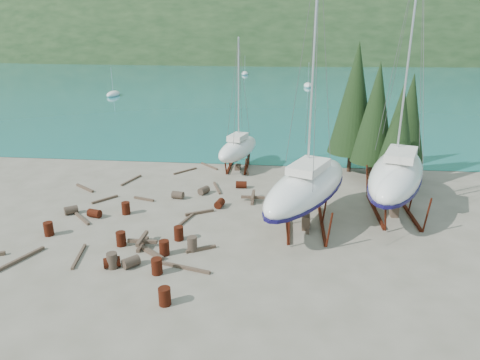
# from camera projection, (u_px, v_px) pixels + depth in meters

# --- Properties ---
(ground) EXTENTS (600.00, 600.00, 0.00)m
(ground) POSITION_uv_depth(u_px,v_px,m) (202.00, 232.00, 27.41)
(ground) COLOR #645E4E
(ground) RESTS_ON ground
(bay_water) EXTENTS (700.00, 700.00, 0.00)m
(bay_water) POSITION_uv_depth(u_px,v_px,m) (282.00, 50.00, 323.63)
(bay_water) COLOR #166172
(bay_water) RESTS_ON ground
(far_hill) EXTENTS (800.00, 360.00, 110.00)m
(far_hill) POSITION_uv_depth(u_px,v_px,m) (282.00, 50.00, 328.33)
(far_hill) COLOR #1B3118
(far_hill) RESTS_ON ground
(far_house_left) EXTENTS (6.60, 5.60, 5.60)m
(far_house_left) POSITION_uv_depth(u_px,v_px,m) (156.00, 53.00, 211.25)
(far_house_left) COLOR beige
(far_house_left) RESTS_ON ground
(far_house_center) EXTENTS (6.60, 5.60, 5.60)m
(far_house_center) POSITION_uv_depth(u_px,v_px,m) (236.00, 53.00, 207.17)
(far_house_center) COLOR beige
(far_house_center) RESTS_ON ground
(far_house_right) EXTENTS (6.60, 5.60, 5.60)m
(far_house_right) POSITION_uv_depth(u_px,v_px,m) (341.00, 54.00, 202.07)
(far_house_right) COLOR beige
(far_house_right) RESTS_ON ground
(cypress_near_right) EXTENTS (3.60, 3.60, 10.00)m
(cypress_near_right) POSITION_uv_depth(u_px,v_px,m) (376.00, 113.00, 35.54)
(cypress_near_right) COLOR black
(cypress_near_right) RESTS_ON ground
(cypress_mid_right) EXTENTS (3.06, 3.06, 8.50)m
(cypress_mid_right) POSITION_uv_depth(u_px,v_px,m) (399.00, 129.00, 33.79)
(cypress_mid_right) COLOR black
(cypress_mid_right) RESTS_ON ground
(cypress_back_left) EXTENTS (4.14, 4.14, 11.50)m
(cypress_back_left) POSITION_uv_depth(u_px,v_px,m) (355.00, 99.00, 37.29)
(cypress_back_left) COLOR black
(cypress_back_left) RESTS_ON ground
(cypress_far_right) EXTENTS (3.24, 3.24, 9.00)m
(cypress_far_right) POSITION_uv_depth(u_px,v_px,m) (409.00, 118.00, 36.37)
(cypress_far_right) COLOR black
(cypress_far_right) RESTS_ON ground
(moored_boat_left) EXTENTS (2.00, 5.00, 6.05)m
(moored_boat_left) POSITION_uv_depth(u_px,v_px,m) (113.00, 94.00, 86.77)
(moored_boat_left) COLOR white
(moored_boat_left) RESTS_ON ground
(moored_boat_mid) EXTENTS (2.00, 5.00, 6.05)m
(moored_boat_mid) POSITION_uv_depth(u_px,v_px,m) (308.00, 85.00, 101.50)
(moored_boat_mid) COLOR white
(moored_boat_mid) RESTS_ON ground
(moored_boat_far) EXTENTS (2.00, 5.00, 6.05)m
(moored_boat_far) POSITION_uv_depth(u_px,v_px,m) (245.00, 74.00, 131.54)
(moored_boat_far) COLOR white
(moored_boat_far) RESTS_ON ground
(large_sailboat_near) EXTENTS (7.36, 11.21, 17.13)m
(large_sailboat_near) POSITION_uv_depth(u_px,v_px,m) (307.00, 186.00, 27.47)
(large_sailboat_near) COLOR white
(large_sailboat_near) RESTS_ON ground
(large_sailboat_far) EXTENTS (6.87, 11.71, 17.82)m
(large_sailboat_far) POSITION_uv_depth(u_px,v_px,m) (397.00, 174.00, 29.41)
(large_sailboat_far) COLOR white
(large_sailboat_far) RESTS_ON ground
(small_sailboat_shore) EXTENTS (4.24, 7.73, 11.79)m
(small_sailboat_shore) POSITION_uv_depth(u_px,v_px,m) (238.00, 148.00, 39.75)
(small_sailboat_shore) COLOR white
(small_sailboat_shore) RESTS_ON ground
(worker) EXTENTS (0.71, 0.77, 1.77)m
(worker) POSITION_uv_depth(u_px,v_px,m) (274.00, 199.00, 30.40)
(worker) COLOR navy
(worker) RESTS_ON ground
(drum_0) EXTENTS (0.58, 0.58, 0.88)m
(drum_0) POSITION_uv_depth(u_px,v_px,m) (49.00, 229.00, 26.81)
(drum_0) COLOR #54170E
(drum_0) RESTS_ON ground
(drum_1) EXTENTS (1.02, 1.04, 0.58)m
(drum_1) POSITION_uv_depth(u_px,v_px,m) (131.00, 262.00, 23.23)
(drum_1) COLOR #2D2823
(drum_1) RESTS_ON ground
(drum_2) EXTENTS (0.99, 0.78, 0.58)m
(drum_2) POSITION_uv_depth(u_px,v_px,m) (94.00, 213.00, 29.50)
(drum_2) COLOR #54170E
(drum_2) RESTS_ON ground
(drum_3) EXTENTS (0.58, 0.58, 0.88)m
(drum_3) POSITION_uv_depth(u_px,v_px,m) (157.00, 266.00, 22.50)
(drum_3) COLOR #54170E
(drum_3) RESTS_ON ground
(drum_4) EXTENTS (0.90, 0.61, 0.58)m
(drum_4) POSITION_uv_depth(u_px,v_px,m) (241.00, 185.00, 35.12)
(drum_4) COLOR #54170E
(drum_4) RESTS_ON ground
(drum_6) EXTENTS (0.73, 0.97, 0.58)m
(drum_6) POSITION_uv_depth(u_px,v_px,m) (220.00, 203.00, 31.22)
(drum_6) COLOR #54170E
(drum_6) RESTS_ON ground
(drum_7) EXTENTS (0.58, 0.58, 0.88)m
(drum_7) POSITION_uv_depth(u_px,v_px,m) (165.00, 296.00, 19.93)
(drum_7) COLOR #54170E
(drum_7) RESTS_ON ground
(drum_8) EXTENTS (0.58, 0.58, 0.88)m
(drum_8) POSITION_uv_depth(u_px,v_px,m) (126.00, 208.00, 29.99)
(drum_8) COLOR #54170E
(drum_8) RESTS_ON ground
(drum_9) EXTENTS (0.97, 0.73, 0.58)m
(drum_9) POSITION_uv_depth(u_px,v_px,m) (178.00, 195.00, 32.86)
(drum_9) COLOR #2D2823
(drum_9) RESTS_ON ground
(drum_10) EXTENTS (0.58, 0.58, 0.88)m
(drum_10) POSITION_uv_depth(u_px,v_px,m) (164.00, 248.00, 24.44)
(drum_10) COLOR #54170E
(drum_10) RESTS_ON ground
(drum_11) EXTENTS (0.93, 1.05, 0.58)m
(drum_11) POSITION_uv_depth(u_px,v_px,m) (204.00, 190.00, 33.82)
(drum_11) COLOR #2D2823
(drum_11) RESTS_ON ground
(drum_12) EXTENTS (1.04, 0.89, 0.58)m
(drum_12) POSITION_uv_depth(u_px,v_px,m) (112.00, 262.00, 23.19)
(drum_12) COLOR #54170E
(drum_12) RESTS_ON ground
(drum_13) EXTENTS (0.58, 0.58, 0.88)m
(drum_13) POSITION_uv_depth(u_px,v_px,m) (121.00, 239.00, 25.52)
(drum_13) COLOR #54170E
(drum_13) RESTS_ON ground
(drum_14) EXTENTS (0.58, 0.58, 0.88)m
(drum_14) POSITION_uv_depth(u_px,v_px,m) (179.00, 233.00, 26.21)
(drum_14) COLOR #54170E
(drum_14) RESTS_ON ground
(drum_15) EXTENTS (1.05, 0.99, 0.58)m
(drum_15) POSITION_uv_depth(u_px,v_px,m) (71.00, 210.00, 30.06)
(drum_15) COLOR #2D2823
(drum_15) RESTS_ON ground
(drum_16) EXTENTS (0.58, 0.58, 0.88)m
(drum_16) POSITION_uv_depth(u_px,v_px,m) (112.00, 261.00, 23.07)
(drum_16) COLOR #2D2823
(drum_16) RESTS_ON ground
(drum_17) EXTENTS (0.58, 0.58, 0.88)m
(drum_17) POSITION_uv_depth(u_px,v_px,m) (192.00, 244.00, 24.89)
(drum_17) COLOR #2D2823
(drum_17) RESTS_ON ground
(timber_0) EXTENTS (1.76, 2.08, 0.14)m
(timber_0) POSITION_uv_depth(u_px,v_px,m) (185.00, 171.00, 39.32)
(timber_0) COLOR brown
(timber_0) RESTS_ON ground
(timber_1) EXTENTS (0.34, 1.61, 0.19)m
(timber_1) POSITION_uv_depth(u_px,v_px,m) (308.00, 228.00, 27.74)
(timber_1) COLOR brown
(timber_1) RESTS_ON ground
(timber_2) EXTENTS (2.12, 1.62, 0.19)m
(timber_2) POSITION_uv_depth(u_px,v_px,m) (85.00, 188.00, 34.92)
(timber_2) COLOR brown
(timber_2) RESTS_ON ground
(timber_3) EXTENTS (0.70, 2.77, 0.15)m
(timber_3) POSITION_uv_depth(u_px,v_px,m) (79.00, 256.00, 24.26)
(timber_3) COLOR brown
(timber_3) RESTS_ON ground
(timber_4) EXTENTS (1.73, 0.70, 0.17)m
(timber_4) POSITION_uv_depth(u_px,v_px,m) (144.00, 199.00, 32.63)
(timber_4) COLOR brown
(timber_4) RESTS_ON ground
(timber_5) EXTENTS (2.88, 0.91, 0.16)m
(timber_5) POSITION_uv_depth(u_px,v_px,m) (185.00, 268.00, 23.06)
(timber_5) COLOR brown
(timber_5) RESTS_ON ground
(timber_6) EXTENTS (0.56, 2.09, 0.19)m
(timber_6) POSITION_uv_depth(u_px,v_px,m) (247.00, 171.00, 39.30)
(timber_6) COLOR brown
(timber_6) RESTS_ON ground
(timber_7) EXTENTS (1.67, 1.03, 0.17)m
(timber_7) POSITION_uv_depth(u_px,v_px,m) (201.00, 249.00, 25.05)
(timber_7) COLOR brown
(timber_7) RESTS_ON ground
(timber_8) EXTENTS (1.91, 1.22, 0.19)m
(timber_8) POSITION_uv_depth(u_px,v_px,m) (200.00, 213.00, 30.13)
(timber_8) COLOR brown
(timber_8) RESTS_ON ground
(timber_9) EXTENTS (1.95, 2.01, 0.15)m
(timber_9) POSITION_uv_depth(u_px,v_px,m) (209.00, 166.00, 40.76)
(timber_9) COLOR brown
(timber_9) RESTS_ON ground
(timber_10) EXTENTS (1.04, 2.61, 0.16)m
(timber_10) POSITION_uv_depth(u_px,v_px,m) (217.00, 188.00, 34.99)
(timber_10) COLOR brown
(timber_10) RESTS_ON ground
(timber_11) EXTENTS (0.71, 2.18, 0.15)m
(timber_11) POSITION_uv_depth(u_px,v_px,m) (186.00, 220.00, 28.94)
(timber_11) COLOR brown
(timber_11) RESTS_ON ground
(timber_12) EXTENTS (1.95, 1.90, 0.17)m
(timber_12) POSITION_uv_depth(u_px,v_px,m) (82.00, 218.00, 29.24)
(timber_12) COLOR brown
(timber_12) RESTS_ON ground
(timber_14) EXTENTS (1.27, 2.92, 0.18)m
(timber_14) POSITION_uv_depth(u_px,v_px,m) (21.00, 259.00, 23.91)
(timber_14) COLOR brown
(timber_14) RESTS_ON ground
(timber_15) EXTENTS (0.89, 2.76, 0.15)m
(timber_15) POSITION_uv_depth(u_px,v_px,m) (131.00, 180.00, 36.84)
(timber_15) COLOR brown
(timber_15) RESTS_ON ground
(timber_16) EXTENTS (2.13, 1.73, 0.23)m
(timber_16) POSITION_uv_depth(u_px,v_px,m) (149.00, 251.00, 24.71)
(timber_16) COLOR brown
(timber_16) RESTS_ON ground
(timber_17) EXTENTS (1.45, 1.79, 0.16)m
(timber_17) POSITION_uv_depth(u_px,v_px,m) (105.00, 199.00, 32.56)
(timber_17) COLOR brown
(timber_17) RESTS_ON ground
(timber_pile_fore) EXTENTS (1.80, 1.80, 0.60)m
(timber_pile_fore) POSITION_uv_depth(u_px,v_px,m) (142.00, 241.00, 25.51)
(timber_pile_fore) COLOR brown
(timber_pile_fore) RESTS_ON ground
(timber_pile_aft) EXTENTS (1.80, 1.80, 0.60)m
(timber_pile_aft) POSITION_uv_depth(u_px,v_px,m) (253.00, 197.00, 32.38)
(timber_pile_aft) COLOR brown
(timber_pile_aft) RESTS_ON ground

